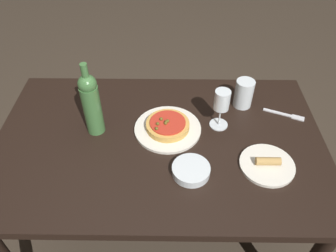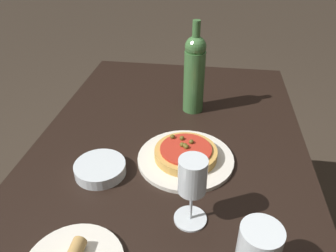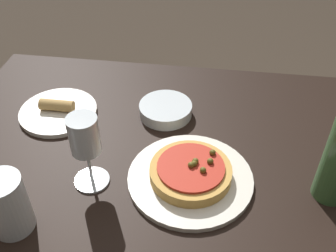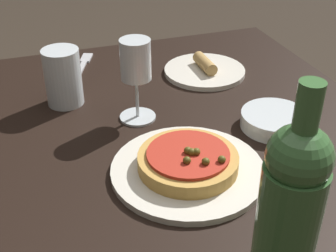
# 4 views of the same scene
# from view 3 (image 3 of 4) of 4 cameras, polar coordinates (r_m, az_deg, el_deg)

# --- Properties ---
(dining_table) EXTENTS (1.31, 0.82, 0.73)m
(dining_table) POSITION_cam_3_polar(r_m,az_deg,el_deg) (0.97, 5.37, -9.31)
(dining_table) COLOR black
(dining_table) RESTS_ON ground_plane
(dinner_plate) EXTENTS (0.27, 0.27, 0.01)m
(dinner_plate) POSITION_cam_3_polar(r_m,az_deg,el_deg) (0.86, 3.36, -7.59)
(dinner_plate) COLOR silver
(dinner_plate) RESTS_ON dining_table
(pizza) EXTENTS (0.18, 0.18, 0.04)m
(pizza) POSITION_cam_3_polar(r_m,az_deg,el_deg) (0.85, 3.44, -6.61)
(pizza) COLOR gold
(pizza) RESTS_ON dinner_plate
(wine_glass) EXTENTS (0.08, 0.08, 0.17)m
(wine_glass) POSITION_cam_3_polar(r_m,az_deg,el_deg) (0.80, -11.88, -1.93)
(wine_glass) COLOR silver
(wine_glass) RESTS_ON dining_table
(water_cup) EXTENTS (0.08, 0.08, 0.13)m
(water_cup) POSITION_cam_3_polar(r_m,az_deg,el_deg) (0.80, -22.24, -10.53)
(water_cup) COLOR silver
(water_cup) RESTS_ON dining_table
(side_bowl) EXTENTS (0.14, 0.14, 0.03)m
(side_bowl) POSITION_cam_3_polar(r_m,az_deg,el_deg) (1.03, -0.27, 2.39)
(side_bowl) COLOR silver
(side_bowl) RESTS_ON dining_table
(side_plate) EXTENTS (0.20, 0.20, 0.04)m
(side_plate) POSITION_cam_3_polar(r_m,az_deg,el_deg) (1.07, -15.58, 2.13)
(side_plate) COLOR silver
(side_plate) RESTS_ON dining_table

